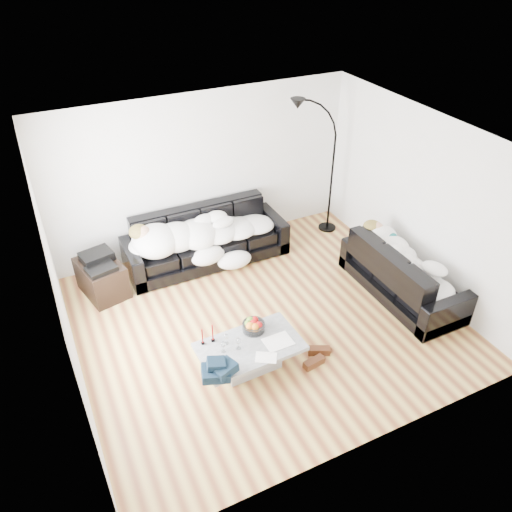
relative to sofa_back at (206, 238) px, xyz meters
name	(u,v)px	position (x,y,z in m)	size (l,w,h in m)	color
ground	(265,319)	(0.20, -1.73, -0.43)	(5.00, 5.00, 0.00)	brown
wall_back	(203,173)	(0.20, 0.52, 0.87)	(5.00, 0.02, 2.60)	silver
wall_left	(60,297)	(-2.30, -1.73, 0.87)	(0.02, 4.50, 2.60)	silver
wall_right	(421,201)	(2.70, -1.73, 0.87)	(0.02, 4.50, 2.60)	silver
ceiling	(268,144)	(0.20, -1.73, 2.17)	(5.00, 5.00, 0.00)	white
sofa_back	(206,238)	(0.00, 0.00, 0.00)	(2.60, 0.90, 0.85)	black
sofa_right	(403,272)	(2.28, -2.09, -0.02)	(2.00, 0.86, 0.81)	black
sleeper_back	(206,228)	(0.00, -0.05, 0.21)	(2.20, 0.76, 0.44)	white
sleeper_right	(406,259)	(2.28, -2.09, 0.20)	(1.71, 0.72, 0.42)	white
teal_cushion	(377,234)	(2.22, -1.47, 0.29)	(0.36, 0.30, 0.20)	#0D5D5A
coffee_table	(250,356)	(-0.37, -2.44, -0.24)	(1.26, 0.74, 0.37)	#939699
fruit_bowl	(254,325)	(-0.21, -2.21, 0.03)	(0.29, 0.29, 0.18)	white
wine_glass_a	(226,339)	(-0.62, -2.28, 0.02)	(0.06, 0.06, 0.15)	white
wine_glass_b	(223,347)	(-0.70, -2.39, 0.02)	(0.06, 0.06, 0.15)	white
wine_glass_c	(238,344)	(-0.52, -2.43, 0.03)	(0.07, 0.07, 0.16)	white
candle_left	(202,337)	(-0.88, -2.17, 0.06)	(0.04, 0.04, 0.23)	maroon
candle_right	(213,333)	(-0.75, -2.17, 0.07)	(0.05, 0.05, 0.26)	maroon
newspaper_a	(278,341)	(-0.03, -2.54, -0.05)	(0.35, 0.26, 0.01)	silver
newspaper_b	(266,357)	(-0.28, -2.71, -0.05)	(0.25, 0.18, 0.01)	silver
navy_jacket	(219,364)	(-0.88, -2.71, 0.11)	(0.34, 0.28, 0.17)	black
shoes	(316,357)	(0.44, -2.70, -0.37)	(0.48, 0.35, 0.11)	#472311
av_cabinet	(102,278)	(-1.71, -0.13, -0.16)	(0.53, 0.77, 0.53)	black
stereo	(98,260)	(-1.71, -0.13, 0.17)	(0.44, 0.34, 0.13)	black
floor_lamp	(332,174)	(2.32, -0.01, 0.65)	(0.78, 0.31, 2.16)	black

